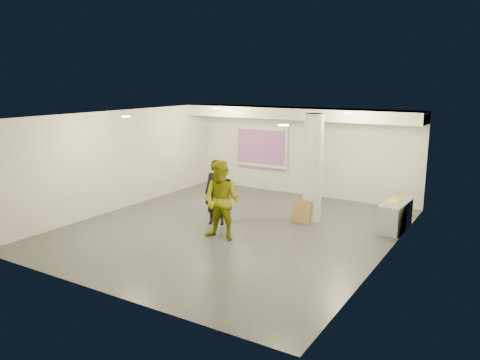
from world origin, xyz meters
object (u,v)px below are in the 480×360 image
Objects in this scene: column at (313,168)px; credenza at (395,216)px; woman at (216,192)px; man at (222,201)px; projection_screen at (261,147)px.

column is 2.50m from credenza.
column is 1.68× the size of woman.
column is at bearing 57.98° from man.
column reaches higher than credenza.
man is at bearing -135.90° from credenza.
woman is (1.02, -4.33, -0.64)m from projection_screen.
credenza is at bearing 7.70° from column.
projection_screen is 1.18× the size of woman.
column reaches higher than man.
credenza is at bearing -23.86° from projection_screen.
woman is 0.90× the size of man.
credenza is 0.73× the size of woman.
credenza is at bearing 3.75° from woman.
man is (-3.48, -2.94, 0.61)m from credenza.
woman is at bearing -151.47° from credenza.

